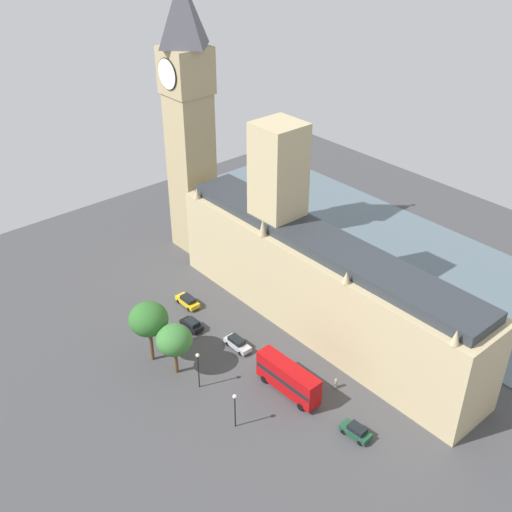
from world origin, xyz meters
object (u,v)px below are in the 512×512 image
Objects in this scene: street_lamp_trailing at (198,364)px; plane_tree_midblock at (174,340)px; plane_tree_opposite_hall at (149,319)px; street_lamp_by_river_gate at (235,404)px; car_dark_green_under_trees at (356,431)px; pedestrian_far_end at (336,384)px; car_black_near_tower at (192,324)px; clock_tower at (188,117)px; car_silver_corner at (237,343)px; double_decker_bus_kerbside at (288,378)px; car_yellow_cab_leading at (188,301)px; parliament_building at (315,276)px.

plane_tree_midblock is at bearing -82.20° from street_lamp_trailing.
plane_tree_opposite_hall is 1.78× the size of street_lamp_by_river_gate.
car_dark_green_under_trees is 23.22m from street_lamp_trailing.
car_dark_green_under_trees is 2.54× the size of pedestrian_far_end.
car_black_near_tower is 11.47m from plane_tree_midblock.
clock_tower is at bearing -125.29° from street_lamp_trailing.
car_silver_corner is 0.58× the size of plane_tree_midblock.
clock_tower reaches higher than car_dark_green_under_trees.
plane_tree_opposite_hall is at bearing 118.56° from double_decker_bus_kerbside.
clock_tower is 10.62× the size of car_yellow_cab_leading.
clock_tower is 41.72m from car_silver_corner.
clock_tower is 8.16× the size of street_lamp_trailing.
double_decker_bus_kerbside reaches higher than car_black_near_tower.
car_dark_green_under_trees is at bearing 143.00° from pedestrian_far_end.
pedestrian_far_end is (8.95, 46.17, -25.24)m from clock_tower.
plane_tree_midblock is at bearing 103.43° from plane_tree_opposite_hall.
car_dark_green_under_trees is at bearing 115.94° from street_lamp_trailing.
clock_tower is at bearing 71.64° from car_dark_green_under_trees.
car_dark_green_under_trees is at bearing 133.16° from street_lamp_by_river_gate.
parliament_building reaches higher than plane_tree_midblock.
clock_tower reaches higher than plane_tree_opposite_hall.
car_black_near_tower is at bearing -35.65° from parliament_building.
clock_tower is 4.76× the size of double_decker_bus_kerbside.
pedestrian_far_end is 0.30× the size of street_lamp_by_river_gate.
plane_tree_opposite_hall is at bearing -86.93° from street_lamp_by_river_gate.
car_silver_corner is at bearing 11.10° from pedestrian_far_end.
car_silver_corner is 0.85× the size of street_lamp_by_river_gate.
street_lamp_by_river_gate is at bearing 48.72° from car_silver_corner.
parliament_building is at bearing 159.32° from plane_tree_opposite_hall.
clock_tower reaches higher than car_silver_corner.
clock_tower is 61.07m from car_dark_green_under_trees.
car_black_near_tower is at bearing 91.12° from car_dark_green_under_trees.
plane_tree_midblock is 5.06m from street_lamp_trailing.
parliament_building is 24.29m from plane_tree_midblock.
clock_tower is 11.71× the size of car_dark_green_under_trees.
car_black_near_tower is (15.99, -11.47, -8.26)m from parliament_building.
double_decker_bus_kerbside is at bearing 85.84° from car_silver_corner.
double_decker_bus_kerbside is at bearing 120.16° from plane_tree_opposite_hall.
car_dark_green_under_trees reaches higher than pedestrian_far_end.
street_lamp_trailing reaches higher than car_black_near_tower.
car_silver_corner and car_dark_green_under_trees have the same top height.
car_black_near_tower is 0.86× the size of car_silver_corner.
car_silver_corner is at bearing -130.26° from street_lamp_by_river_gate.
double_decker_bus_kerbside is 1.87× the size of street_lamp_by_river_gate.
parliament_building is 26.01m from street_lamp_by_river_gate.
pedestrian_far_end is at bearing 166.46° from street_lamp_by_river_gate.
car_silver_corner is 0.45× the size of double_decker_bus_kerbside.
pedestrian_far_end is 16.20m from street_lamp_by_river_gate.
plane_tree_opposite_hall reaches higher than car_silver_corner.
parliament_building is at bearing -179.73° from street_lamp_trailing.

